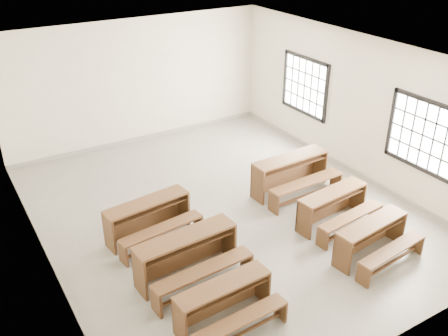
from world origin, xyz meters
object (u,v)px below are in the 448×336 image
desk_set_1 (188,254)px  desk_set_2 (149,217)px  desk_set_3 (373,237)px  desk_set_4 (334,205)px  desk_set_5 (292,172)px  desk_set_0 (225,301)px

desk_set_1 → desk_set_2: size_ratio=1.05×
desk_set_1 → desk_set_3: desk_set_1 is taller
desk_set_4 → desk_set_5: 1.45m
desk_set_2 → desk_set_3: 4.05m
desk_set_2 → desk_set_4: 3.55m
desk_set_0 → desk_set_4: (3.19, 1.16, 0.01)m
desk_set_3 → desk_set_0: bearing=174.2°
desk_set_3 → desk_set_4: (0.13, 1.14, 0.01)m
desk_set_2 → desk_set_4: bearing=-31.2°
desk_set_1 → desk_set_4: (3.16, -0.05, -0.05)m
desk_set_0 → desk_set_1: (0.03, 1.22, 0.07)m
desk_set_3 → desk_set_5: size_ratio=0.87×
desk_set_0 → desk_set_4: bearing=17.1°
desk_set_1 → desk_set_3: 3.26m
desk_set_3 → desk_set_5: bearing=78.8°
desk_set_4 → desk_set_1: bearing=173.0°
desk_set_0 → desk_set_3: size_ratio=0.97×
desk_set_0 → desk_set_5: 4.20m
desk_set_1 → desk_set_5: (3.26, 1.40, 0.01)m
desk_set_2 → desk_set_0: bearing=-95.7°
desk_set_2 → desk_set_3: (3.11, -2.60, -0.03)m
desk_set_0 → desk_set_2: (-0.05, 2.63, 0.03)m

